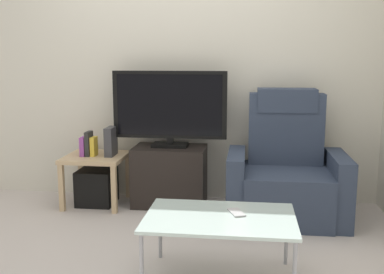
{
  "coord_description": "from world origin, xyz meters",
  "views": [
    {
      "loc": [
        0.65,
        -3.17,
        1.35
      ],
      "look_at": [
        0.19,
        0.5,
        0.7
      ],
      "focal_mm": 42.69,
      "sensor_mm": 36.0,
      "label": 1
    }
  ],
  "objects_px": {
    "side_table": "(96,163)",
    "book_leftmost": "(84,146)",
    "tv_stand": "(170,176)",
    "cell_phone": "(236,212)",
    "book_rightmost": "(94,146)",
    "subwoofer_box": "(97,187)",
    "book_middle": "(89,144)",
    "television": "(170,107)",
    "coffee_table": "(220,220)",
    "game_console": "(111,141)",
    "recliner_armchair": "(286,174)"
  },
  "relations": [
    {
      "from": "tv_stand",
      "to": "book_middle",
      "type": "bearing_deg",
      "value": -172.78
    },
    {
      "from": "tv_stand",
      "to": "book_middle",
      "type": "distance_m",
      "value": 0.79
    },
    {
      "from": "subwoofer_box",
      "to": "book_rightmost",
      "type": "xyz_separation_m",
      "value": [
        -0.01,
        -0.02,
        0.39
      ]
    },
    {
      "from": "television",
      "to": "tv_stand",
      "type": "bearing_deg",
      "value": -90.0
    },
    {
      "from": "book_leftmost",
      "to": "book_rightmost",
      "type": "bearing_deg",
      "value": 0.0
    },
    {
      "from": "book_leftmost",
      "to": "cell_phone",
      "type": "relative_size",
      "value": 1.15
    },
    {
      "from": "side_table",
      "to": "book_leftmost",
      "type": "xyz_separation_m",
      "value": [
        -0.1,
        -0.02,
        0.16
      ]
    },
    {
      "from": "game_console",
      "to": "book_rightmost",
      "type": "bearing_deg",
      "value": -168.78
    },
    {
      "from": "recliner_armchair",
      "to": "book_rightmost",
      "type": "distance_m",
      "value": 1.73
    },
    {
      "from": "book_leftmost",
      "to": "game_console",
      "type": "relative_size",
      "value": 0.66
    },
    {
      "from": "recliner_armchair",
      "to": "cell_phone",
      "type": "bearing_deg",
      "value": -97.0
    },
    {
      "from": "tv_stand",
      "to": "cell_phone",
      "type": "bearing_deg",
      "value": -64.38
    },
    {
      "from": "game_console",
      "to": "cell_phone",
      "type": "xyz_separation_m",
      "value": [
        1.18,
        -1.29,
        -0.18
      ]
    },
    {
      "from": "book_middle",
      "to": "book_rightmost",
      "type": "height_order",
      "value": "book_middle"
    },
    {
      "from": "television",
      "to": "book_leftmost",
      "type": "height_order",
      "value": "television"
    },
    {
      "from": "book_rightmost",
      "to": "coffee_table",
      "type": "xyz_separation_m",
      "value": [
        1.23,
        -1.32,
        -0.17
      ]
    },
    {
      "from": "book_leftmost",
      "to": "television",
      "type": "bearing_deg",
      "value": 8.16
    },
    {
      "from": "cell_phone",
      "to": "tv_stand",
      "type": "bearing_deg",
      "value": 94.12
    },
    {
      "from": "television",
      "to": "subwoofer_box",
      "type": "distance_m",
      "value": 1.01
    },
    {
      "from": "tv_stand",
      "to": "subwoofer_box",
      "type": "bearing_deg",
      "value": -173.9
    },
    {
      "from": "book_leftmost",
      "to": "book_rightmost",
      "type": "xyz_separation_m",
      "value": [
        0.09,
        0.0,
        0.0
      ]
    },
    {
      "from": "book_rightmost",
      "to": "cell_phone",
      "type": "relative_size",
      "value": 1.16
    },
    {
      "from": "tv_stand",
      "to": "recliner_armchair",
      "type": "relative_size",
      "value": 0.61
    },
    {
      "from": "recliner_armchair",
      "to": "book_leftmost",
      "type": "relative_size",
      "value": 6.24
    },
    {
      "from": "tv_stand",
      "to": "subwoofer_box",
      "type": "xyz_separation_m",
      "value": [
        -0.68,
        -0.07,
        -0.11
      ]
    },
    {
      "from": "subwoofer_box",
      "to": "game_console",
      "type": "distance_m",
      "value": 0.45
    },
    {
      "from": "tv_stand",
      "to": "game_console",
      "type": "distance_m",
      "value": 0.62
    },
    {
      "from": "book_middle",
      "to": "game_console",
      "type": "relative_size",
      "value": 0.85
    },
    {
      "from": "coffee_table",
      "to": "book_middle",
      "type": "bearing_deg",
      "value": 134.05
    },
    {
      "from": "book_rightmost",
      "to": "cell_phone",
      "type": "bearing_deg",
      "value": -43.37
    },
    {
      "from": "television",
      "to": "book_middle",
      "type": "height_order",
      "value": "television"
    },
    {
      "from": "recliner_armchair",
      "to": "book_middle",
      "type": "xyz_separation_m",
      "value": [
        -1.76,
        0.11,
        0.2
      ]
    },
    {
      "from": "television",
      "to": "book_rightmost",
      "type": "xyz_separation_m",
      "value": [
        -0.68,
        -0.11,
        -0.36
      ]
    },
    {
      "from": "tv_stand",
      "to": "cell_phone",
      "type": "relative_size",
      "value": 4.36
    },
    {
      "from": "tv_stand",
      "to": "television",
      "type": "distance_m",
      "value": 0.63
    },
    {
      "from": "tv_stand",
      "to": "book_leftmost",
      "type": "distance_m",
      "value": 0.83
    },
    {
      "from": "book_middle",
      "to": "coffee_table",
      "type": "bearing_deg",
      "value": -45.95
    },
    {
      "from": "tv_stand",
      "to": "game_console",
      "type": "relative_size",
      "value": 2.5
    },
    {
      "from": "side_table",
      "to": "recliner_armchair",
      "type": "bearing_deg",
      "value": -4.25
    },
    {
      "from": "tv_stand",
      "to": "game_console",
      "type": "bearing_deg",
      "value": -173.32
    },
    {
      "from": "game_console",
      "to": "book_middle",
      "type": "bearing_deg",
      "value": -171.34
    },
    {
      "from": "book_leftmost",
      "to": "coffee_table",
      "type": "distance_m",
      "value": 1.88
    },
    {
      "from": "television",
      "to": "book_leftmost",
      "type": "distance_m",
      "value": 0.86
    },
    {
      "from": "recliner_armchair",
      "to": "side_table",
      "type": "distance_m",
      "value": 1.72
    },
    {
      "from": "side_table",
      "to": "book_middle",
      "type": "height_order",
      "value": "book_middle"
    },
    {
      "from": "book_rightmost",
      "to": "subwoofer_box",
      "type": "bearing_deg",
      "value": 72.8
    },
    {
      "from": "subwoofer_box",
      "to": "book_leftmost",
      "type": "relative_size",
      "value": 1.88
    },
    {
      "from": "game_console",
      "to": "television",
      "type": "bearing_deg",
      "value": 8.7
    },
    {
      "from": "book_rightmost",
      "to": "recliner_armchair",
      "type": "bearing_deg",
      "value": -3.57
    },
    {
      "from": "subwoofer_box",
      "to": "book_leftmost",
      "type": "height_order",
      "value": "book_leftmost"
    }
  ]
}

